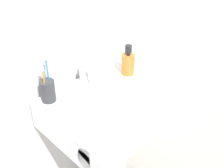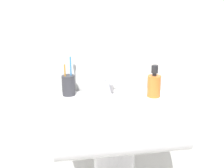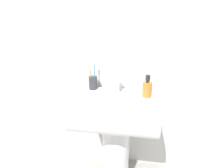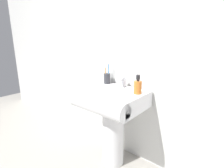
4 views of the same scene
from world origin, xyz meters
name	(u,v)px [view 2 (image 2 of 4)]	position (x,y,z in m)	size (l,w,h in m)	color
sink_basin	(116,122)	(0.00, -0.05, 0.66)	(0.55, 0.48, 0.14)	white
faucet	(109,84)	(0.00, 0.15, 0.78)	(0.04, 0.10, 0.09)	silver
toothbrush_cup	(69,85)	(-0.20, 0.15, 0.79)	(0.07, 0.07, 0.22)	#38383D
soap_bottle	(154,85)	(0.21, 0.06, 0.79)	(0.07, 0.07, 0.16)	orange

